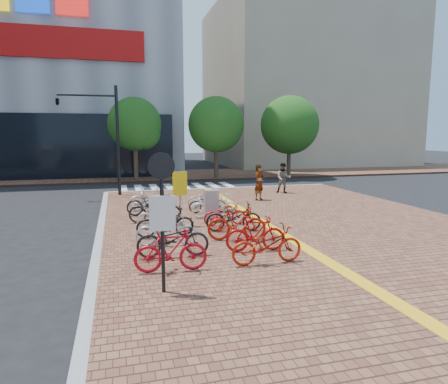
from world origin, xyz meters
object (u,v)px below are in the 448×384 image
object	(u,v)px
yellow_sign	(180,188)
bike_8	(267,245)
bike_2	(167,230)
bike_10	(237,223)
bike_6	(151,203)
bike_4	(159,216)
bike_5	(155,209)
bike_13	(215,206)
bike_0	(171,250)
pedestrian_b	(283,178)
pedestrian_a	(259,182)
bike_7	(149,198)
notice_sign	(162,206)
bike_14	(208,203)
bike_3	(165,222)
traffic_light_pole	(90,120)
bike_1	(173,238)
bike_11	(234,217)
bike_15	(205,198)
bike_9	(256,234)
bike_12	(225,214)
utility_box	(211,205)

from	to	relation	value
yellow_sign	bike_8	bearing A→B (deg)	-72.83
bike_2	bike_10	bearing A→B (deg)	-81.72
bike_6	bike_8	xyz separation A→B (m)	(2.40, -7.08, -0.01)
bike_2	bike_10	world-z (taller)	bike_10
bike_4	bike_10	xyz separation A→B (m)	(2.26, -2.16, 0.09)
bike_5	yellow_sign	bearing A→B (deg)	-127.69
bike_8	bike_13	distance (m)	5.96
bike_0	pedestrian_b	distance (m)	14.00
pedestrian_b	pedestrian_a	bearing A→B (deg)	-114.36
bike_7	notice_sign	world-z (taller)	notice_sign
bike_6	bike_14	xyz separation A→B (m)	(2.39, -0.07, -0.10)
bike_3	traffic_light_pole	bearing A→B (deg)	15.08
bike_8	yellow_sign	world-z (taller)	yellow_sign
pedestrian_a	bike_2	bearing A→B (deg)	-162.65
notice_sign	bike_0	bearing A→B (deg)	75.64
bike_2	bike_13	distance (m)	4.30
bike_4	bike_1	bearing A→B (deg)	-167.95
bike_2	bike_6	world-z (taller)	bike_6
bike_3	bike_11	world-z (taller)	bike_11
yellow_sign	bike_1	bearing A→B (deg)	-102.22
bike_15	bike_5	bearing A→B (deg)	125.87
notice_sign	bike_7	bearing A→B (deg)	87.31
bike_7	bike_14	size ratio (longest dim) A/B	1.11
bike_15	pedestrian_b	xyz separation A→B (m)	(5.32, 3.40, 0.41)
bike_3	bike_9	bearing A→B (deg)	-135.28
bike_0	bike_8	bearing A→B (deg)	-87.63
bike_12	bike_7	bearing A→B (deg)	31.88
traffic_light_pole	pedestrian_b	bearing A→B (deg)	-9.16
bike_0	bike_5	size ratio (longest dim) A/B	0.91
bike_3	bike_4	size ratio (longest dim) A/B	1.21
bike_5	bike_8	distance (m)	6.17
bike_6	yellow_sign	xyz separation A→B (m)	(0.89, -2.22, 0.87)
bike_7	bike_12	distance (m)	4.44
bike_1	bike_5	size ratio (longest dim) A/B	1.00
bike_4	bike_5	distance (m)	1.12
bike_3	traffic_light_pole	world-z (taller)	traffic_light_pole
bike_3	bike_6	xyz separation A→B (m)	(-0.16, 3.65, 0.02)
bike_3	bike_1	bearing A→B (deg)	178.10
bike_1	utility_box	world-z (taller)	utility_box
bike_10	bike_11	bearing A→B (deg)	-1.02
pedestrian_a	notice_sign	xyz separation A→B (m)	(-6.12, -10.81, 0.99)
utility_box	traffic_light_pole	xyz separation A→B (m)	(-4.78, 7.72, 3.49)
bike_1	yellow_sign	bearing A→B (deg)	-8.19
bike_0	bike_3	bearing A→B (deg)	-1.20
bike_0	yellow_sign	xyz separation A→B (m)	(1.00, 4.82, 0.86)
bike_9	bike_10	distance (m)	1.31
bike_7	yellow_sign	distance (m)	3.59
pedestrian_a	bike_5	bearing A→B (deg)	179.81
bike_3	yellow_sign	xyz separation A→B (m)	(0.73, 1.43, 0.90)
bike_9	utility_box	world-z (taller)	utility_box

